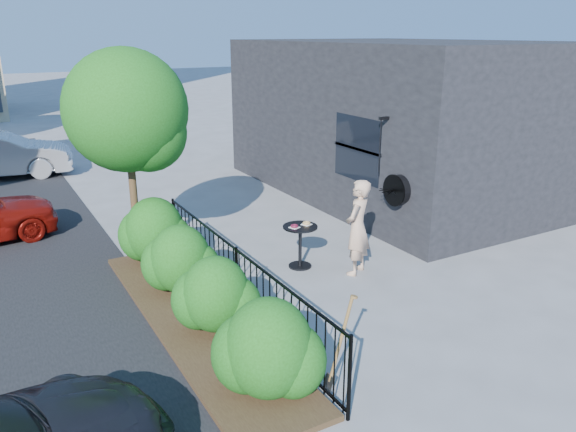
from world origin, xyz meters
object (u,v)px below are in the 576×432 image
patio_tree (131,118)px  shovel (339,349)px  woman (357,227)px  cafe_table (300,239)px

patio_tree → shovel: (0.98, -5.18, -2.22)m
patio_tree → woman: 4.49m
woman → shovel: size_ratio=1.41×
patio_tree → cafe_table: 3.74m
patio_tree → cafe_table: bearing=-34.1°
patio_tree → shovel: bearing=-79.2°
patio_tree → cafe_table: (2.51, -1.70, -2.20)m
cafe_table → woman: size_ratio=0.49×
cafe_table → woman: 1.10m
cafe_table → woman: (0.75, -0.74, 0.32)m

